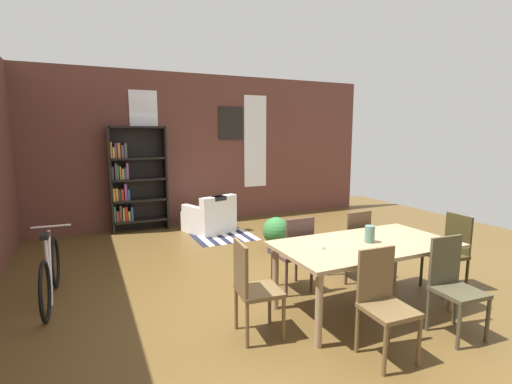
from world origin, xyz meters
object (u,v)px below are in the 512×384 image
object	(u,v)px
dining_chair_head_left	(252,286)
dining_chair_head_right	(450,250)
dining_chair_near_right	(453,283)
armchair_white	(210,218)
bicycle_second	(50,274)
dining_chair_near_left	(383,300)
dining_chair_far_right	(352,243)
potted_plant_by_shelf	(276,233)
vase_on_table	(370,234)
dining_table	(365,250)
dining_chair_far_left	(295,251)
bookshelf_tall	(134,180)

from	to	relation	value
dining_chair_head_left	dining_chair_head_right	bearing A→B (deg)	-0.29
dining_chair_near_right	armchair_white	size ratio (longest dim) A/B	0.93
bicycle_second	dining_chair_near_left	bearing A→B (deg)	-41.87
dining_chair_head_left	armchair_white	xyz separation A→B (m)	(0.84, 3.92, -0.23)
dining_chair_head_right	dining_chair_head_left	world-z (taller)	same
dining_chair_far_right	potted_plant_by_shelf	size ratio (longest dim) A/B	1.61
vase_on_table	dining_chair_head_left	world-z (taller)	vase_on_table
vase_on_table	dining_chair_near_right	size ratio (longest dim) A/B	0.19
bicycle_second	potted_plant_by_shelf	size ratio (longest dim) A/B	2.73
potted_plant_by_shelf	armchair_white	bearing A→B (deg)	108.28
dining_table	vase_on_table	bearing A→B (deg)	0.00
vase_on_table	dining_chair_near_right	bearing A→B (deg)	-62.36
dining_chair_head_left	dining_chair_far_left	distance (m)	1.18
dining_chair_far_left	dining_chair_near_left	bearing A→B (deg)	-89.91
dining_chair_far_left	bookshelf_tall	xyz separation A→B (m)	(-1.42, 3.89, 0.52)
vase_on_table	dining_chair_head_right	bearing A→B (deg)	-0.30
dining_table	dining_chair_near_right	size ratio (longest dim) A/B	2.06
dining_chair_head_left	armchair_white	bearing A→B (deg)	77.87
dining_table	dining_chair_head_left	bearing A→B (deg)	179.71
dining_chair_far_left	bicycle_second	world-z (taller)	dining_chair_far_left
dining_chair_far_right	armchair_white	bearing A→B (deg)	106.70
dining_chair_far_left	bookshelf_tall	bearing A→B (deg)	110.00
dining_chair_far_right	vase_on_table	bearing A→B (deg)	-117.46
dining_chair_near_right	dining_chair_far_left	bearing A→B (deg)	120.62
dining_chair_near_right	armchair_white	distance (m)	4.78
bookshelf_tall	dining_chair_head_right	bearing A→B (deg)	-55.35
dining_chair_far_left	potted_plant_by_shelf	world-z (taller)	dining_chair_far_left
bookshelf_tall	bicycle_second	world-z (taller)	bookshelf_tall
dining_chair_near_left	armchair_white	distance (m)	4.68
dining_table	bookshelf_tall	size ratio (longest dim) A/B	0.94
dining_chair_far_right	bookshelf_tall	bearing A→B (deg)	120.60
dining_chair_head_right	dining_chair_near_right	xyz separation A→B (m)	(-0.91, -0.74, 0.00)
dining_chair_near_right	bookshelf_tall	distance (m)	5.88
dining_chair_head_left	bookshelf_tall	distance (m)	4.68
bicycle_second	dining_chair_far_right	bearing A→B (deg)	-14.75
dining_chair_head_right	potted_plant_by_shelf	bearing A→B (deg)	120.40
dining_chair_head_right	dining_chair_far_left	bearing A→B (deg)	157.16
dining_table	bicycle_second	world-z (taller)	bicycle_second
dining_chair_head_right	dining_chair_near_right	bearing A→B (deg)	-140.72
bookshelf_tall	potted_plant_by_shelf	world-z (taller)	bookshelf_tall
vase_on_table	dining_chair_near_right	distance (m)	0.91
dining_chair_head_right	vase_on_table	bearing A→B (deg)	179.70
dining_chair_head_right	armchair_white	world-z (taller)	dining_chair_head_right
bicycle_second	dining_table	bearing A→B (deg)	-28.21
dining_chair_far_right	dining_chair_head_right	bearing A→B (deg)	-39.68
dining_chair_far_left	dining_chair_near_left	size ratio (longest dim) A/B	1.00
dining_table	bicycle_second	size ratio (longest dim) A/B	1.21
dining_table	dining_chair_near_left	size ratio (longest dim) A/B	2.06
dining_table	bicycle_second	xyz separation A→B (m)	(-3.17, 1.70, -0.36)
bookshelf_tall	bicycle_second	distance (m)	3.29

